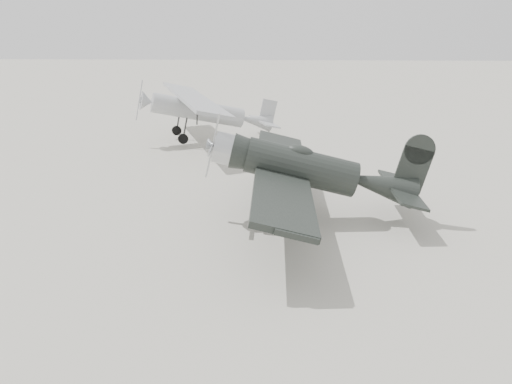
% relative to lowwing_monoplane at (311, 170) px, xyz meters
% --- Properties ---
extents(ground, '(160.00, 160.00, 0.00)m').
position_rel_lowwing_monoplane_xyz_m(ground, '(-0.89, -3.88, -1.97)').
color(ground, '#A39F91').
rests_on(ground, ground).
extents(lowwing_monoplane, '(8.27, 11.46, 3.73)m').
position_rel_lowwing_monoplane_xyz_m(lowwing_monoplane, '(0.00, 0.00, 0.00)').
color(lowwing_monoplane, black).
rests_on(lowwing_monoplane, ground).
extents(highwing_monoplane, '(8.71, 12.03, 3.45)m').
position_rel_lowwing_monoplane_xyz_m(highwing_monoplane, '(-5.84, 12.60, 0.19)').
color(highwing_monoplane, '#A1A3A6').
rests_on(highwing_monoplane, ground).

